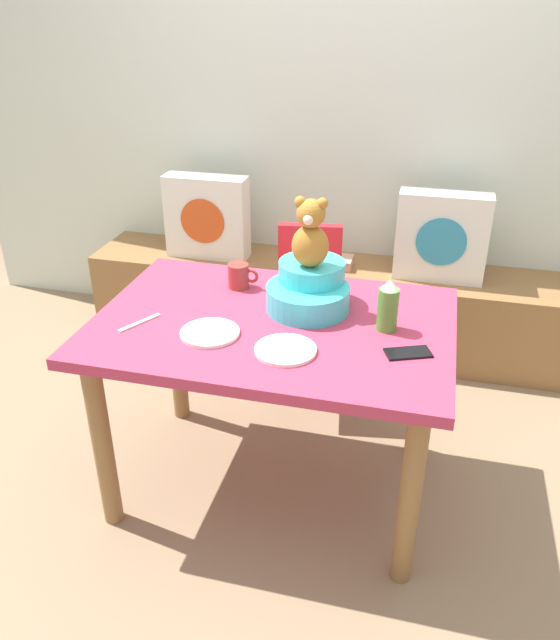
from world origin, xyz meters
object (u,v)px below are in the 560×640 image
infant_seat_teal (309,289)px  cell_phone (408,353)px  pillow_floral_left (207,217)px  highchair (308,289)px  ketchup_bottle (388,306)px  dinner_plate_near (210,333)px  dining_table (273,348)px  dinner_plate_far (286,350)px  teddy_bear (310,234)px  coffee_mug (239,276)px  book_stack (333,262)px  pillow_floral_right (442,237)px

infant_seat_teal → cell_phone: (0.37, -0.25, -0.07)m
pillow_floral_left → highchair: size_ratio=0.56×
ketchup_bottle → dinner_plate_near: (-0.57, -0.18, -0.08)m
pillow_floral_left → dining_table: bearing=-59.9°
dinner_plate_far → highchair: bearing=97.4°
highchair → dinner_plate_near: 0.93m
teddy_bear → dinner_plate_far: teddy_bear is taller
coffee_mug → dinner_plate_near: 0.38m
highchair → infant_seat_teal: 0.68m
pillow_floral_left → cell_phone: size_ratio=3.06×
pillow_floral_left → teddy_bear: bearing=-53.0°
highchair → dinner_plate_far: 0.97m
teddy_bear → dinner_plate_far: (-0.01, -0.33, -0.27)m
pillow_floral_left → book_stack: bearing=1.7°
pillow_floral_right → infant_seat_teal: size_ratio=1.33×
teddy_bear → ketchup_bottle: (0.29, -0.10, -0.19)m
pillow_floral_right → infant_seat_teal: bearing=-113.9°
pillow_floral_right → coffee_mug: pillow_floral_right is taller
infant_seat_teal → cell_phone: infant_seat_teal is taller
ketchup_bottle → book_stack: bearing=108.1°
infant_seat_teal → book_stack: bearing=94.6°
book_stack → teddy_bear: (0.08, -1.04, 0.53)m
book_stack → cell_phone: (0.46, -1.29, 0.26)m
dining_table → cell_phone: cell_phone is taller
dining_table → dinner_plate_near: 0.26m
pillow_floral_right → cell_phone: pillow_floral_right is taller
dining_table → infant_seat_teal: 0.25m
pillow_floral_left → pillow_floral_right: size_ratio=1.00×
pillow_floral_left → coffee_mug: pillow_floral_left is taller
pillow_floral_left → dinner_plate_far: 1.55m
teddy_bear → dinner_plate_near: teddy_bear is taller
teddy_bear → cell_phone: size_ratio=1.74×
infant_seat_teal → ketchup_bottle: size_ratio=1.78×
pillow_floral_left → pillow_floral_right: 1.22m
dining_table → ketchup_bottle: size_ratio=6.72×
infant_seat_teal → teddy_bear: (0.00, -0.00, 0.21)m
dinner_plate_near → cell_phone: size_ratio=1.39×
pillow_floral_right → teddy_bear: bearing=-113.8°
dining_table → cell_phone: (0.47, -0.11, 0.11)m
pillow_floral_right → coffee_mug: bearing=-129.0°
teddy_bear → coffee_mug: size_ratio=2.08×
highchair → coffee_mug: 0.60m
book_stack → coffee_mug: (-0.21, -0.94, 0.30)m
pillow_floral_left → cell_phone: pillow_floral_left is taller
dining_table → teddy_bear: teddy_bear is taller
dining_table → dinner_plate_far: dinner_plate_far is taller
pillow_floral_left → teddy_bear: teddy_bear is taller
teddy_bear → dinner_plate_near: size_ratio=1.25×
dining_table → infant_seat_teal: infant_seat_teal is taller
coffee_mug → dining_table: bearing=-50.0°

